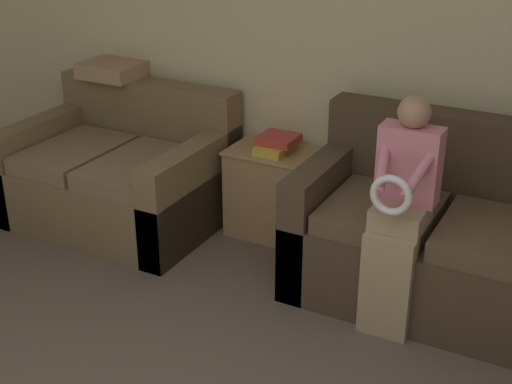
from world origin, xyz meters
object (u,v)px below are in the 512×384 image
object	(u,v)px
couch_main	(500,253)
couch_side	(121,175)
child_left_seated	(400,208)
throw_pillow	(115,69)
side_shelf	(275,191)
book_stack	(277,143)

from	to	relation	value
couch_main	couch_side	world-z (taller)	couch_main
child_left_seated	throw_pillow	xyz separation A→B (m)	(-2.28, 0.69, 0.26)
side_shelf	book_stack	distance (m)	0.33
couch_side	side_shelf	size ratio (longest dim) A/B	2.34
side_shelf	book_stack	world-z (taller)	book_stack
side_shelf	couch_side	bearing A→B (deg)	-165.08
couch_main	throw_pillow	xyz separation A→B (m)	(-2.73, 0.33, 0.58)
book_stack	couch_main	bearing A→B (deg)	-9.61
throw_pillow	couch_side	bearing A→B (deg)	-52.66
couch_main	couch_side	distance (m)	2.46
side_shelf	throw_pillow	size ratio (longest dim) A/B	1.46
couch_side	child_left_seated	bearing A→B (deg)	-9.54
couch_side	book_stack	world-z (taller)	couch_side
child_left_seated	book_stack	size ratio (longest dim) A/B	4.05
throw_pillow	side_shelf	bearing A→B (deg)	-3.70
couch_side	throw_pillow	world-z (taller)	throw_pillow
child_left_seated	throw_pillow	bearing A→B (deg)	163.09
couch_side	book_stack	size ratio (longest dim) A/B	4.55
couch_side	child_left_seated	size ratio (longest dim) A/B	1.12
child_left_seated	book_stack	bearing A→B (deg)	148.18
child_left_seated	throw_pillow	size ratio (longest dim) A/B	3.04
couch_side	child_left_seated	distance (m)	2.07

